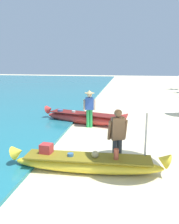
% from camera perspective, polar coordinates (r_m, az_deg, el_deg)
% --- Properties ---
extents(ground_plane, '(80.00, 80.00, 0.00)m').
position_cam_1_polar(ground_plane, '(6.97, 12.58, -13.12)').
color(ground_plane, beige).
extents(boat_yellow_foreground, '(4.36, 0.78, 0.72)m').
position_cam_1_polar(boat_yellow_foreground, '(6.50, -0.66, -12.30)').
color(boat_yellow_foreground, yellow).
rests_on(boat_yellow_foreground, ground).
extents(boat_red_midground, '(4.25, 1.71, 0.80)m').
position_cam_1_polar(boat_red_midground, '(11.18, -1.44, -1.41)').
color(boat_red_midground, red).
rests_on(boat_red_midground, ground).
extents(person_vendor_hatted, '(0.57, 0.44, 1.69)m').
position_cam_1_polar(person_vendor_hatted, '(10.42, -0.01, 1.45)').
color(person_vendor_hatted, green).
rests_on(person_vendor_hatted, ground).
extents(person_tourist_customer, '(0.59, 0.39, 1.65)m').
position_cam_1_polar(person_tourist_customer, '(6.70, 6.83, -5.39)').
color(person_tourist_customer, '#333842').
rests_on(person_tourist_customer, ground).
extents(patio_umbrella_large, '(2.34, 2.34, 2.30)m').
position_cam_1_polar(patio_umbrella_large, '(6.24, 14.07, 3.91)').
color(patio_umbrella_large, '#B7B7BC').
rests_on(patio_umbrella_large, ground).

